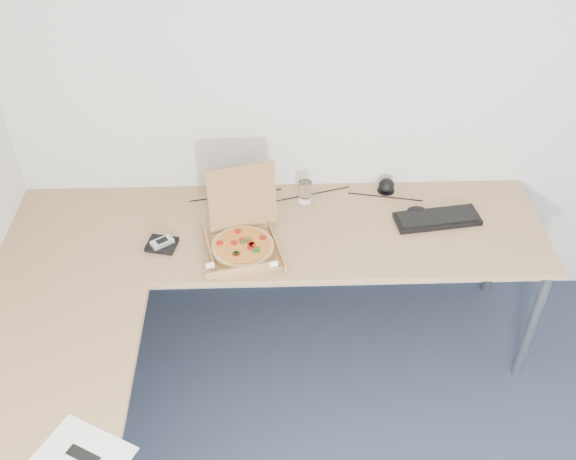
{
  "coord_description": "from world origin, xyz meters",
  "views": [
    {
      "loc": [
        -0.52,
        -1.0,
        2.73
      ],
      "look_at": [
        -0.45,
        1.28,
        0.82
      ],
      "focal_mm": 41.74,
      "sensor_mm": 36.0,
      "label": 1
    }
  ],
  "objects_px": {
    "desk": "(201,300)",
    "wallet": "(162,245)",
    "pizza_box": "(243,242)",
    "drinking_glass": "(305,192)",
    "keyboard": "(437,219)"
  },
  "relations": [
    {
      "from": "drinking_glass",
      "to": "wallet",
      "type": "relative_size",
      "value": 0.86
    },
    {
      "from": "pizza_box",
      "to": "drinking_glass",
      "type": "bearing_deg",
      "value": 35.97
    },
    {
      "from": "drinking_glass",
      "to": "keyboard",
      "type": "bearing_deg",
      "value": -15.92
    },
    {
      "from": "drinking_glass",
      "to": "desk",
      "type": "bearing_deg",
      "value": -126.39
    },
    {
      "from": "desk",
      "to": "pizza_box",
      "type": "xyz_separation_m",
      "value": [
        0.17,
        0.29,
        0.07
      ]
    },
    {
      "from": "desk",
      "to": "wallet",
      "type": "relative_size",
      "value": 19.29
    },
    {
      "from": "desk",
      "to": "wallet",
      "type": "xyz_separation_m",
      "value": [
        -0.2,
        0.32,
        0.04
      ]
    },
    {
      "from": "pizza_box",
      "to": "keyboard",
      "type": "distance_m",
      "value": 0.93
    },
    {
      "from": "drinking_glass",
      "to": "wallet",
      "type": "xyz_separation_m",
      "value": [
        -0.66,
        -0.32,
        -0.04
      ]
    },
    {
      "from": "drinking_glass",
      "to": "keyboard",
      "type": "distance_m",
      "value": 0.64
    },
    {
      "from": "desk",
      "to": "wallet",
      "type": "distance_m",
      "value": 0.37
    },
    {
      "from": "keyboard",
      "to": "wallet",
      "type": "bearing_deg",
      "value": 178.47
    },
    {
      "from": "pizza_box",
      "to": "wallet",
      "type": "height_order",
      "value": "pizza_box"
    },
    {
      "from": "desk",
      "to": "drinking_glass",
      "type": "height_order",
      "value": "drinking_glass"
    },
    {
      "from": "pizza_box",
      "to": "drinking_glass",
      "type": "height_order",
      "value": "pizza_box"
    }
  ]
}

